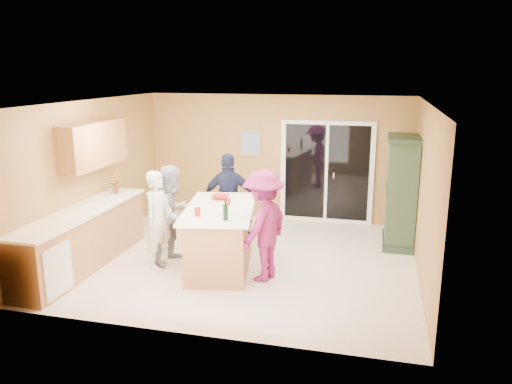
% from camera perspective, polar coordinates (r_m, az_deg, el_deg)
% --- Properties ---
extents(floor, '(5.50, 5.50, 0.00)m').
position_cam_1_polar(floor, '(8.42, -1.16, -7.72)').
color(floor, white).
rests_on(floor, ground).
extents(ceiling, '(5.50, 5.00, 0.10)m').
position_cam_1_polar(ceiling, '(7.85, -1.26, 10.22)').
color(ceiling, white).
rests_on(ceiling, wall_back).
extents(wall_back, '(5.50, 0.10, 2.60)m').
position_cam_1_polar(wall_back, '(10.42, 2.37, 3.92)').
color(wall_back, tan).
rests_on(wall_back, ground).
extents(wall_front, '(5.50, 0.10, 2.60)m').
position_cam_1_polar(wall_front, '(5.75, -7.71, -4.50)').
color(wall_front, tan).
rests_on(wall_front, ground).
extents(wall_left, '(0.10, 5.00, 2.60)m').
position_cam_1_polar(wall_left, '(9.13, -18.13, 1.81)').
color(wall_left, tan).
rests_on(wall_left, ground).
extents(wall_right, '(0.10, 5.00, 2.60)m').
position_cam_1_polar(wall_right, '(7.81, 18.68, -0.20)').
color(wall_right, tan).
rests_on(wall_right, ground).
extents(left_cabinet_run, '(0.65, 3.05, 1.24)m').
position_cam_1_polar(left_cabinet_run, '(8.34, -19.70, -5.41)').
color(left_cabinet_run, '#AA7242').
rests_on(left_cabinet_run, floor).
extents(upper_cabinets, '(0.35, 1.60, 0.75)m').
position_cam_1_polar(upper_cabinets, '(8.78, -18.12, 5.17)').
color(upper_cabinets, '#AA7242').
rests_on(upper_cabinets, wall_left).
extents(sliding_door, '(1.90, 0.07, 2.10)m').
position_cam_1_polar(sliding_door, '(10.28, 8.06, 2.24)').
color(sliding_door, white).
rests_on(sliding_door, floor).
extents(framed_picture, '(0.46, 0.04, 0.56)m').
position_cam_1_polar(framed_picture, '(10.48, -0.61, 5.64)').
color(framed_picture, '#A37E51').
rests_on(framed_picture, wall_back).
extents(kitchen_island, '(1.37, 2.08, 1.01)m').
position_cam_1_polar(kitchen_island, '(7.95, -4.10, -5.46)').
color(kitchen_island, '#AA7242').
rests_on(kitchen_island, floor).
extents(green_hutch, '(0.57, 1.08, 1.98)m').
position_cam_1_polar(green_hutch, '(9.21, 16.27, -0.12)').
color(green_hutch, '#213625').
rests_on(green_hutch, floor).
extents(woman_white, '(0.52, 0.65, 1.57)m').
position_cam_1_polar(woman_white, '(8.05, -11.02, -3.11)').
color(woman_white, silver).
rests_on(woman_white, floor).
extents(woman_grey, '(0.79, 0.92, 1.61)m').
position_cam_1_polar(woman_grey, '(8.22, -9.41, -2.51)').
color(woman_grey, '#A5A5A8').
rests_on(woman_grey, floor).
extents(woman_navy, '(1.05, 0.63, 1.67)m').
position_cam_1_polar(woman_navy, '(8.93, -3.07, -0.86)').
color(woman_navy, '#1B213C').
rests_on(woman_navy, floor).
extents(woman_magenta, '(0.94, 1.23, 1.68)m').
position_cam_1_polar(woman_magenta, '(7.41, 0.86, -3.88)').
color(woman_magenta, '#8A1E69').
rests_on(woman_magenta, floor).
extents(serving_bowl, '(0.35, 0.35, 0.07)m').
position_cam_1_polar(serving_bowl, '(8.27, -4.10, -0.56)').
color(serving_bowl, '#A91F12').
rests_on(serving_bowl, kitchen_island).
extents(tulip_vase, '(0.25, 0.21, 0.40)m').
position_cam_1_polar(tulip_vase, '(9.18, -15.82, 1.01)').
color(tulip_vase, red).
rests_on(tulip_vase, left_cabinet_run).
extents(tumbler_near, '(0.10, 0.10, 0.13)m').
position_cam_1_polar(tumbler_near, '(7.34, -6.69, -2.25)').
color(tumbler_near, '#A91F12').
rests_on(tumbler_near, kitchen_island).
extents(tumbler_far, '(0.08, 0.08, 0.10)m').
position_cam_1_polar(tumbler_far, '(7.88, -3.21, -1.13)').
color(tumbler_far, '#A91F12').
rests_on(tumbler_far, kitchen_island).
extents(wine_bottle, '(0.07, 0.07, 0.30)m').
position_cam_1_polar(wine_bottle, '(7.09, -3.51, -2.30)').
color(wine_bottle, black).
rests_on(wine_bottle, kitchen_island).
extents(white_plate, '(0.24, 0.24, 0.01)m').
position_cam_1_polar(white_plate, '(7.39, -3.86, -2.54)').
color(white_plate, white).
rests_on(white_plate, kitchen_island).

